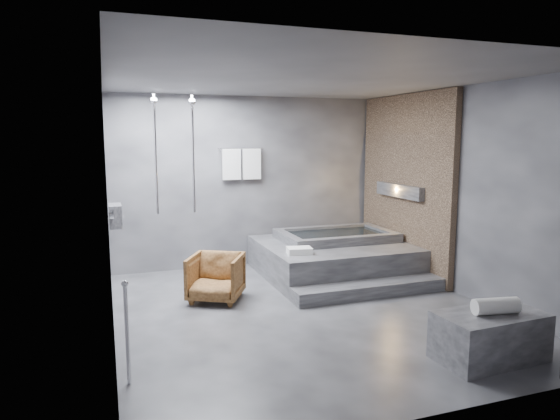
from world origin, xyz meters
name	(u,v)px	position (x,y,z in m)	size (l,w,h in m)	color
room	(328,169)	(0.40, 0.24, 1.73)	(5.00, 5.04, 2.82)	#2E2E30
tub_deck	(333,258)	(1.05, 1.45, 0.25)	(2.20, 2.00, 0.50)	#333335
tub_step	(370,289)	(1.05, 0.27, 0.09)	(2.20, 0.36, 0.18)	#333335
concrete_bench	(490,336)	(1.16, -1.84, 0.23)	(1.03, 0.57, 0.46)	#38373A
driftwood_chair	(216,277)	(-0.95, 0.79, 0.31)	(0.66, 0.68, 0.62)	#442711
rolled_towel	(496,306)	(1.17, -1.88, 0.54)	(0.16, 0.16, 0.44)	white
deck_towel	(299,251)	(0.28, 0.92, 0.55)	(0.34, 0.25, 0.09)	white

